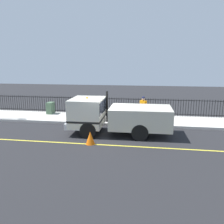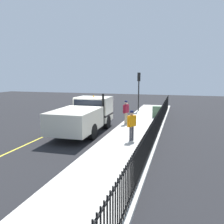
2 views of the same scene
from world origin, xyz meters
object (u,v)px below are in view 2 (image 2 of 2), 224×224
(traffic_light_near, at_px, (139,84))
(work_truck, at_px, (86,114))
(worker_standing, at_px, (126,110))
(pedestrian_distant, at_px, (132,122))
(utility_cabinet, at_px, (157,112))
(traffic_cone, at_px, (65,122))

(traffic_light_near, bearing_deg, work_truck, 66.96)
(worker_standing, xyz_separation_m, pedestrian_distant, (1.31, -4.35, -0.02))
(work_truck, relative_size, traffic_light_near, 1.66)
(work_truck, relative_size, utility_cabinet, 6.63)
(work_truck, xyz_separation_m, traffic_light_near, (1.95, 9.14, 1.65))
(work_truck, bearing_deg, traffic_cone, 155.04)
(work_truck, height_order, traffic_light_near, traffic_light_near)
(pedestrian_distant, distance_m, traffic_cone, 6.20)
(traffic_light_near, bearing_deg, pedestrian_distant, 86.87)
(work_truck, height_order, worker_standing, work_truck)
(pedestrian_distant, xyz_separation_m, utility_cabinet, (0.66, 7.67, -0.58))
(traffic_light_near, height_order, utility_cabinet, traffic_light_near)
(pedestrian_distant, bearing_deg, worker_standing, -128.91)
(worker_standing, distance_m, traffic_cone, 4.58)
(traffic_light_near, xyz_separation_m, utility_cabinet, (2.18, -3.29, -2.24))
(utility_cabinet, bearing_deg, pedestrian_distant, -94.95)
(work_truck, xyz_separation_m, pedestrian_distant, (3.47, -1.82, -0.01))
(work_truck, relative_size, traffic_cone, 8.85)
(pedestrian_distant, relative_size, traffic_cone, 2.41)
(utility_cabinet, bearing_deg, worker_standing, -120.63)
(traffic_light_near, bearing_deg, utility_cabinet, 112.52)
(worker_standing, distance_m, traffic_light_near, 6.82)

